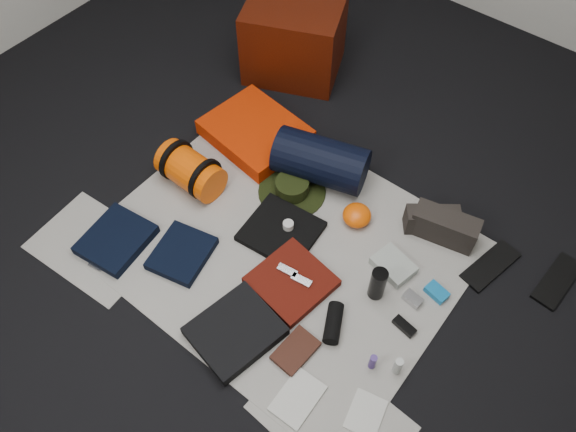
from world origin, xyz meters
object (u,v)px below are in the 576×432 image
Objects in this scene: navy_duffel at (321,161)px; water_bottle at (378,284)px; compact_camera at (413,299)px; sleeping_pad at (255,132)px; paperback_book at (296,351)px; stuff_sack at (191,171)px; red_cabinet at (294,38)px.

navy_duffel is 2.55× the size of water_bottle.
navy_duffel is 0.82m from compact_camera.
water_bottle reaches higher than sleeping_pad.
navy_duffel reaches higher than paperback_book.
compact_camera is at bearing -39.56° from navy_duffel.
sleeping_pad is 0.44m from stuff_sack.
paperback_book is (1.11, -1.42, -0.20)m from red_cabinet.
paperback_book is at bearing -104.48° from water_bottle.
navy_duffel is at bearing 146.64° from water_bottle.
compact_camera is (1.18, -0.32, -0.03)m from sleeping_pad.
water_bottle reaches higher than paperback_book.
compact_camera is at bearing 5.29° from stuff_sack.
compact_camera is 0.44× the size of paperback_book.
stuff_sack is 1.05m from paperback_book.
stuff_sack reaches higher than water_bottle.
sleeping_pad is 5.98× the size of compact_camera.
stuff_sack is 1.82× the size of water_bottle.
water_bottle is 0.94× the size of paperback_book.
paperback_book is at bearing -75.92° from navy_duffel.
sleeping_pad is 2.81× the size of water_bottle.
navy_duffel is at bearing 42.10° from stuff_sack.
sleeping_pad is at bearing 83.25° from stuff_sack.
sleeping_pad reaches higher than paperback_book.
paperback_book is (0.92, -0.83, -0.03)m from sleeping_pad.
stuff_sack reaches higher than paperback_book.
compact_camera is at bearing -56.87° from red_cabinet.
red_cabinet is 2.92× the size of water_bottle.
stuff_sack is 0.71× the size of navy_duffel.
sleeping_pad is 1.23m from compact_camera.
stuff_sack is at bearing 161.09° from paperback_book.
sleeping_pad is 1.24m from paperback_book.
red_cabinet is 6.23× the size of compact_camera.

